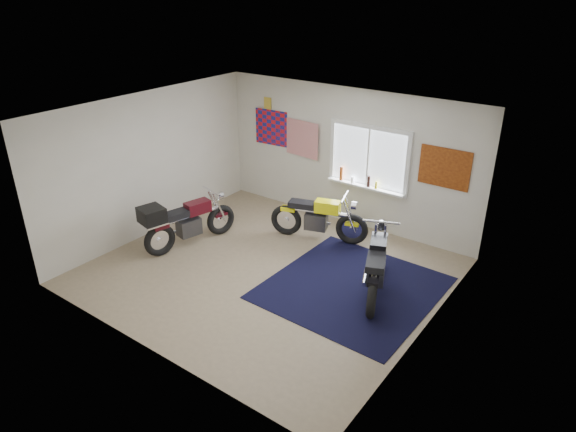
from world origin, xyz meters
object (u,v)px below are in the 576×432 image
Objects in this scene: yellow_triumph at (318,219)px; navy_rug at (352,288)px; maroon_tourer at (183,222)px; black_chrome_bike at (376,267)px.

navy_rug is at bearing -56.79° from yellow_triumph.
yellow_triumph is at bearing 141.30° from navy_rug.
navy_rug is 3.29m from maroon_tourer.
yellow_triumph is 2.49m from maroon_tourer.
navy_rug is 0.55m from black_chrome_bike.
black_chrome_bike is (0.32, 0.14, 0.43)m from navy_rug.
navy_rug is at bearing -66.15° from maroon_tourer.
yellow_triumph is at bearing 37.78° from black_chrome_bike.
black_chrome_bike is 0.98× the size of maroon_tourer.
maroon_tourer reaches higher than navy_rug.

